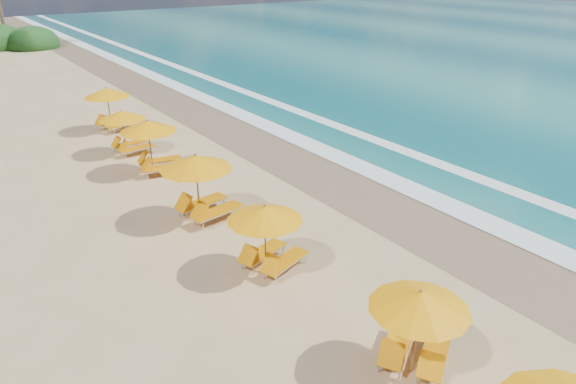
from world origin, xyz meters
name	(u,v)px	position (x,y,z in m)	size (l,w,h in m)	color
ground	(288,225)	(0.00, 0.00, 0.00)	(160.00, 160.00, 0.00)	tan
wet_sand	(376,196)	(4.00, 0.00, 0.01)	(4.00, 160.00, 0.01)	#7A6349
surf_foam	(426,179)	(6.70, 0.00, 0.03)	(4.00, 160.00, 0.01)	white
station_2	(418,322)	(-1.55, -6.83, 1.17)	(2.82, 2.82, 2.09)	olive
station_3	(269,233)	(-1.96, -1.87, 1.18)	(2.66, 2.59, 2.10)	olive
station_4	(202,182)	(-2.02, 2.02, 1.33)	(2.79, 2.65, 2.38)	olive
station_5	(154,143)	(-1.71, 6.89, 1.28)	(2.77, 2.66, 2.28)	olive
station_6	(127,129)	(-1.84, 9.78, 1.15)	(2.31, 2.16, 2.06)	olive
station_7	(112,106)	(-1.26, 13.61, 1.27)	(2.89, 2.83, 2.27)	olive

